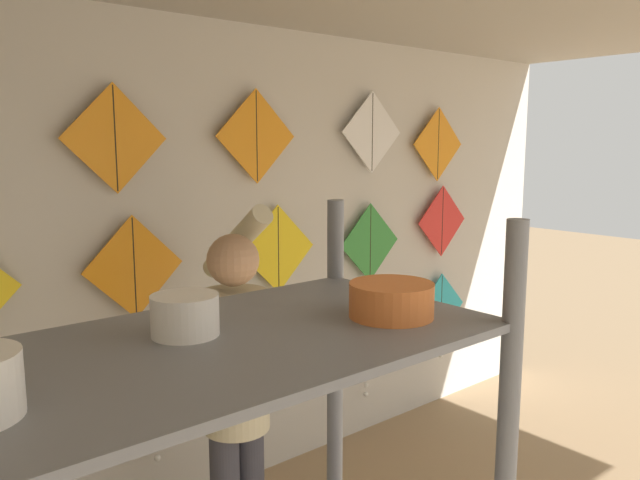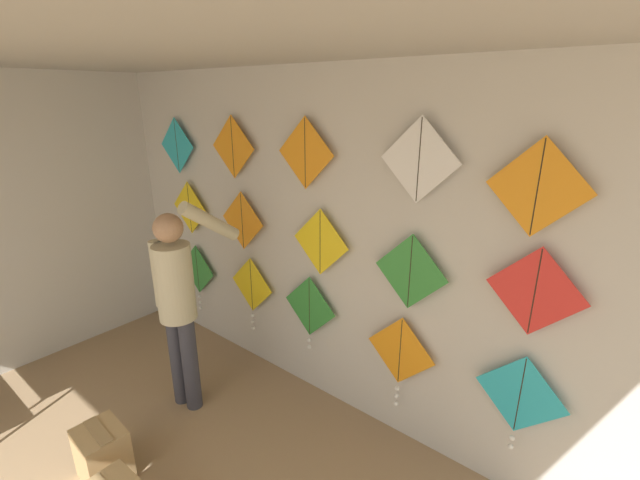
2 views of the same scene
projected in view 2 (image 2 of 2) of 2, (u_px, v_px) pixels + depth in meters
name	position (u px, v px, depth m)	size (l,w,h in m)	color
back_panel	(318.00, 244.00, 3.54)	(5.79, 0.06, 2.80)	beige
shopkeeper	(178.00, 296.00, 3.45)	(0.46, 0.67, 1.84)	#383842
cardboard_box_spare	(103.00, 454.00, 2.99)	(0.36, 0.31, 0.40)	tan
kite_0	(198.00, 273.00, 4.67)	(0.55, 0.04, 0.76)	#338C38
kite_1	(252.00, 289.00, 4.13)	(0.55, 0.04, 0.76)	yellow
kite_2	(310.00, 309.00, 3.68)	(0.55, 0.04, 0.69)	#338C38
kite_3	(400.00, 356.00, 3.17)	(0.55, 0.04, 0.76)	orange
kite_4	(519.00, 398.00, 2.66)	(0.55, 0.04, 0.69)	#28B2C6
kite_5	(190.00, 208.00, 4.46)	(0.55, 0.01, 0.55)	yellow
kite_6	(242.00, 221.00, 3.96)	(0.55, 0.01, 0.55)	orange
kite_7	(320.00, 242.00, 3.40)	(0.55, 0.01, 0.55)	yellow
kite_8	(410.00, 272.00, 2.94)	(0.55, 0.01, 0.55)	#338C38
kite_9	(535.00, 292.00, 2.44)	(0.55, 0.01, 0.55)	red
kite_10	(177.00, 146.00, 4.32)	(0.55, 0.01, 0.55)	#28B2C6
kite_11	(233.00, 147.00, 3.78)	(0.55, 0.01, 0.55)	orange
kite_12	(305.00, 153.00, 3.27)	(0.55, 0.01, 0.55)	orange
kite_13	(419.00, 160.00, 2.69)	(0.55, 0.01, 0.55)	white
kite_14	(538.00, 188.00, 2.29)	(0.55, 0.01, 0.55)	orange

